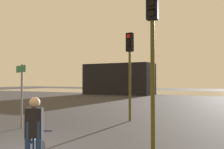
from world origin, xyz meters
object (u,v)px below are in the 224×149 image
object	(u,v)px
direction_sign_post	(21,86)
cyclist	(35,140)
distant_building	(119,79)
traffic_light_near_right	(152,37)
traffic_light_center	(130,59)

from	to	relation	value
direction_sign_post	cyclist	world-z (taller)	direction_sign_post
distant_building	traffic_light_near_right	xyz separation A→B (m)	(13.17, -24.96, 1.00)
cyclist	traffic_light_center	bearing A→B (deg)	68.98
traffic_light_center	direction_sign_post	world-z (taller)	traffic_light_center
traffic_light_center	distant_building	bearing A→B (deg)	-59.22
traffic_light_near_right	cyclist	size ratio (longest dim) A/B	2.80
traffic_light_center	direction_sign_post	size ratio (longest dim) A/B	1.63
cyclist	distant_building	bearing A→B (deg)	81.93
traffic_light_center	traffic_light_near_right	world-z (taller)	traffic_light_near_right
distant_building	traffic_light_center	world-z (taller)	distant_building
direction_sign_post	cyclist	xyz separation A→B (m)	(4.57, -3.87, -0.88)
distant_building	traffic_light_near_right	world-z (taller)	traffic_light_near_right
traffic_light_center	cyclist	distance (m)	7.95
distant_building	direction_sign_post	bearing A→B (deg)	-73.14
traffic_light_center	cyclist	world-z (taller)	traffic_light_center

